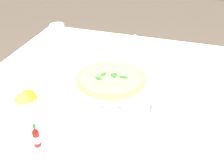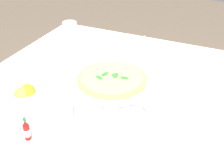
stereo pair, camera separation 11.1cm
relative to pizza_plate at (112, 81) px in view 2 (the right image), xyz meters
name	(u,v)px [view 2 (the right image)]	position (x,y,z in m)	size (l,w,h in m)	color
dining_table	(112,120)	(0.03, -0.06, -0.14)	(1.11, 1.11, 0.74)	white
pizza_plate	(112,81)	(0.00, 0.00, 0.00)	(0.33, 0.33, 0.02)	white
pizza	(112,78)	(0.00, 0.00, 0.01)	(0.28, 0.28, 0.02)	tan
coffee_cup_back_corner	(157,113)	(0.23, -0.15, 0.02)	(0.13, 0.13, 0.07)	white
coffee_cup_far_right	(70,29)	(-0.41, 0.36, 0.02)	(0.13, 0.13, 0.07)	white
water_glass_right_edge	(62,109)	(-0.06, -0.27, 0.03)	(0.07, 0.07, 0.10)	white
citrus_bowl	(27,96)	(-0.23, -0.24, 0.02)	(0.15, 0.15, 0.07)	white
hot_sauce_bottle	(27,130)	(-0.11, -0.39, 0.02)	(0.02, 0.02, 0.08)	#B7140F
salt_shaker	(37,133)	(-0.08, -0.38, 0.01)	(0.03, 0.03, 0.06)	white
pepper_shaker	(18,132)	(-0.13, -0.40, 0.01)	(0.03, 0.03, 0.06)	white
menu_card	(147,45)	(0.03, 0.34, 0.02)	(0.06, 0.07, 0.06)	white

